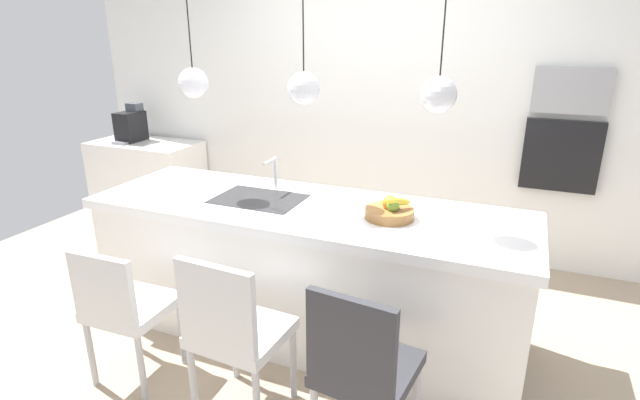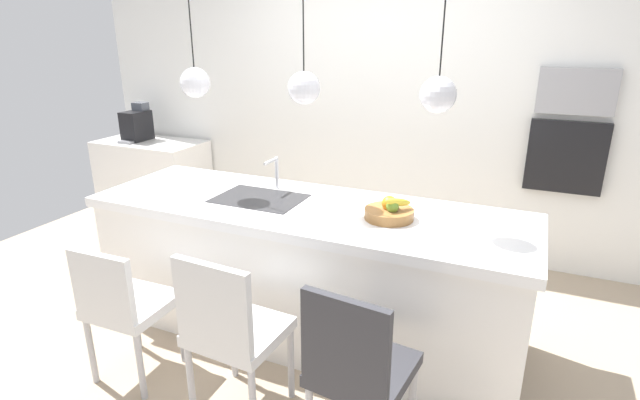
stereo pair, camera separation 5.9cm
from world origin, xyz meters
The scene contains 16 objects.
floor centered at (0.00, 0.00, 0.00)m, with size 6.60×6.60×0.00m, color tan.
back_wall centered at (0.00, 1.65, 1.30)m, with size 6.00×0.10×2.60m, color white.
kitchen_island centered at (0.00, 0.00, 0.44)m, with size 2.75×0.88×0.88m.
sink_basin centered at (-0.33, 0.00, 0.88)m, with size 0.56×0.40×0.02m, color #2D2D30.
faucet centered at (-0.33, 0.21, 1.03)m, with size 0.02×0.17×0.22m.
fruit_bowl centered at (0.54, -0.01, 0.93)m, with size 0.28×0.28×0.15m.
side_counter centered at (-2.40, 1.28, 0.41)m, with size 1.10×0.60×0.82m, color white.
coffee_machine centered at (-2.55, 1.28, 0.98)m, with size 0.20×0.35×0.38m.
microwave centered at (1.48, 1.58, 1.48)m, with size 0.54×0.08×0.34m, color #9E9EA3.
oven centered at (1.48, 1.58, 0.98)m, with size 0.56×0.08×0.56m, color black.
chair_near centered at (-0.70, -0.85, 0.48)m, with size 0.42×0.42×0.84m.
chair_middle centered at (0.00, -0.86, 0.52)m, with size 0.46×0.44×0.92m.
chair_far centered at (0.66, -0.86, 0.51)m, with size 0.46×0.48×0.91m.
pendant_light_left centered at (-0.76, 0.00, 1.60)m, with size 0.19×0.19×0.79m.
pendant_light_center centered at (0.00, 0.00, 1.60)m, with size 0.19×0.19×0.79m.
pendant_light_right centered at (0.76, 0.00, 1.60)m, with size 0.19×0.19×0.79m.
Camera 2 is at (1.24, -2.57, 1.90)m, focal length 27.51 mm.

